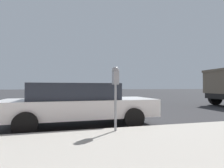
# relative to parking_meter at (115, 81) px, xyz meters

# --- Properties ---
(ground_plane) EXTENTS (220.00, 220.00, 0.00)m
(ground_plane) POSITION_rel_parking_meter_xyz_m (2.53, 0.27, -1.43)
(ground_plane) COLOR #333335
(parking_meter) EXTENTS (0.21, 0.19, 1.66)m
(parking_meter) POSITION_rel_parking_meter_xyz_m (0.00, 0.00, 0.00)
(parking_meter) COLOR gray
(parking_meter) RESTS_ON sidewalk
(car_white) EXTENTS (2.20, 5.00, 1.41)m
(car_white) POSITION_rel_parking_meter_xyz_m (1.65, 0.82, -0.68)
(car_white) COLOR silver
(car_white) RESTS_ON ground_plane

